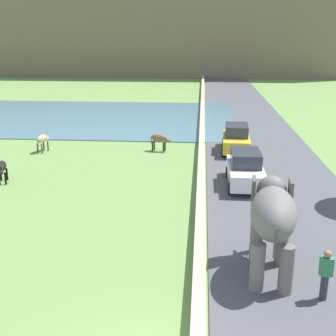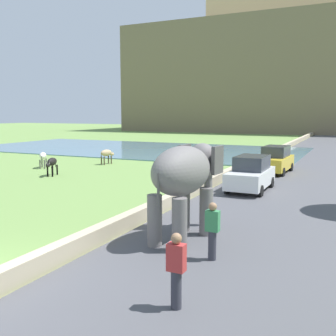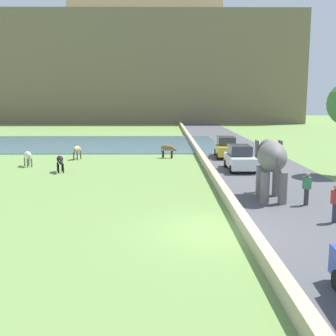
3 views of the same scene
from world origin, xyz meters
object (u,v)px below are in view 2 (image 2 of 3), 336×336
at_px(car_yellow, 275,160).
at_px(cow_brown, 203,157).
at_px(person_beside_elephant, 212,230).
at_px(cow_white, 43,157).
at_px(cow_tan, 107,154).
at_px(person_trailing, 176,270).
at_px(elephant, 185,176).
at_px(cow_black, 52,163).
at_px(car_white, 251,174).

bearing_deg(car_yellow, cow_brown, -178.32).
bearing_deg(person_beside_elephant, cow_white, 144.86).
height_order(car_yellow, cow_tan, car_yellow).
distance_m(person_trailing, car_yellow, 19.48).
distance_m(elephant, cow_brown, 15.91).
height_order(cow_white, cow_brown, same).
xyz_separation_m(person_beside_elephant, person_trailing, (0.22, -2.84, 0.00)).
distance_m(person_beside_elephant, car_yellow, 16.63).
relative_size(elephant, cow_black, 2.49).
bearing_deg(person_trailing, person_beside_elephant, 94.50).
height_order(elephant, car_yellow, elephant).
distance_m(person_beside_elephant, cow_black, 16.85).
bearing_deg(car_white, person_trailing, -82.77).
distance_m(person_beside_elephant, cow_white, 20.78).
xyz_separation_m(person_trailing, cow_black, (-14.17, 12.29, -0.04)).
height_order(car_yellow, cow_brown, car_yellow).
xyz_separation_m(car_white, cow_white, (-15.59, 1.98, -0.06)).
distance_m(person_beside_elephant, person_trailing, 2.84).
bearing_deg(person_beside_elephant, cow_black, 145.87).
height_order(person_trailing, car_yellow, car_yellow).
height_order(cow_tan, cow_brown, same).
height_order(car_white, cow_tan, car_white).
bearing_deg(cow_black, cow_tan, 90.75).
bearing_deg(cow_tan, car_yellow, 4.07).
distance_m(cow_tan, cow_white, 4.75).
xyz_separation_m(cow_white, cow_brown, (10.58, 4.47, 0.00)).
xyz_separation_m(elephant, cow_tan, (-12.65, 14.29, -1.20)).
height_order(person_beside_elephant, cow_brown, person_beside_elephant).
bearing_deg(person_trailing, car_white, 97.23).
relative_size(person_trailing, car_white, 0.41).
height_order(elephant, person_trailing, elephant).
height_order(car_yellow, cow_white, car_yellow).
distance_m(car_yellow, car_white, 6.59).
distance_m(elephant, person_beside_elephant, 2.28).
relative_size(car_yellow, cow_white, 3.03).
bearing_deg(car_yellow, car_white, -90.02).
bearing_deg(person_beside_elephant, cow_tan, 131.83).
distance_m(person_beside_elephant, car_white, 10.08).
height_order(person_trailing, cow_tan, person_trailing).
xyz_separation_m(elephant, cow_brown, (-5.03, 15.04, -1.20)).
bearing_deg(person_beside_elephant, car_white, 97.99).
height_order(person_beside_elephant, car_yellow, car_yellow).
height_order(person_trailing, cow_black, person_trailing).
distance_m(elephant, person_trailing, 4.66).
bearing_deg(person_trailing, cow_black, 139.07).
relative_size(elephant, person_trailing, 2.17).
bearing_deg(car_white, cow_white, 172.77).
distance_m(cow_white, cow_brown, 11.49).
relative_size(car_white, cow_tan, 2.82).
height_order(car_yellow, car_white, same).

